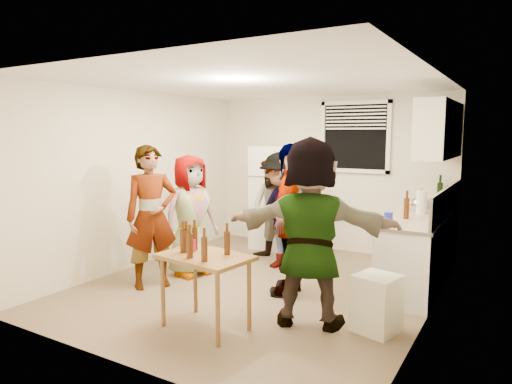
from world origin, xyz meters
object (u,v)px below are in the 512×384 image
Objects in this scene: beer_bottle_table at (190,258)px; guest_grey at (192,274)px; trash_bin at (377,306)px; serving_table at (206,328)px; kettle at (420,212)px; refrigerator at (277,197)px; guest_back_left at (273,261)px; beer_bottle_counter at (406,219)px; guest_stripe at (153,286)px; blue_cup at (388,224)px; guest_black at (291,293)px; guest_orange at (309,324)px; wine_bottle at (439,204)px; red_cup at (192,251)px; guest_back_right at (281,268)px.

guest_grey is (-1.15, 1.44, -0.74)m from beer_bottle_table.
serving_table is at bearing -151.84° from trash_bin.
kettle is 3.13m from serving_table.
refrigerator reaches higher than guest_back_left.
guest_back_left is (-2.00, 0.38, -0.90)m from beer_bottle_counter.
beer_bottle_table is at bearing -62.71° from guest_back_left.
serving_table is at bearing -109.24° from kettle.
refrigerator is 0.96× the size of guest_stripe.
guest_back_left is at bearing 157.63° from blue_cup.
guest_grey is 0.92× the size of guest_stripe.
refrigerator is at bearing 145.36° from blue_cup.
serving_table is at bearing -22.62° from guest_black.
trash_bin is 1.31m from guest_black.
guest_orange is (0.84, 0.61, 0.00)m from serving_table.
blue_cup reaches higher than guest_grey.
refrigerator is 0.95× the size of guest_black.
guest_stripe is at bearing -96.63° from guest_back_left.
wine_bottle reaches higher than guest_stripe.
beer_bottle_counter is 2.66m from beer_bottle_table.
refrigerator is 5.46× the size of wine_bottle.
red_cup is 2.52m from guest_back_left.
guest_back_left reaches higher than guest_black.
beer_bottle_counter is 0.41m from blue_cup.
beer_bottle_table is 0.14× the size of guest_back_right.
beer_bottle_table is at bearing 24.90° from guest_orange.
beer_bottle_counter is 0.15× the size of guest_back_right.
blue_cup is 0.08× the size of guest_grey.
refrigerator reaches higher than beer_bottle_counter.
kettle reaches higher than beer_bottle_table.
guest_orange is (0.90, 0.76, -0.74)m from beer_bottle_table.
wine_bottle is (0.10, 0.85, 0.00)m from kettle.
blue_cup is 0.23× the size of trash_bin.
beer_bottle_counter reaches higher than guest_grey.
guest_stripe is 1.73m from guest_black.
beer_bottle_table is 2.43m from guest_back_right.
beer_bottle_table is 0.24m from red_cup.
kettle is 3.13m from guest_grey.
trash_bin is 0.64× the size of serving_table.
guest_stripe is 0.94× the size of guest_orange.
guest_back_left is at bearing 98.76° from red_cup.
serving_table is at bearing 20.86° from guest_orange.
red_cup is 1.39m from guest_orange.
wine_bottle is at bearing 87.45° from trash_bin.
kettle is 0.30× the size of serving_table.
guest_stripe is at bearing -106.65° from guest_back_right.
wine_bottle is 1.41m from beer_bottle_counter.
kettle reaches higher than red_cup.
guest_back_left is (-2.04, 1.65, -0.25)m from trash_bin.
guest_orange is at bearing -97.57° from kettle.
beer_bottle_counter reaches higher than guest_stripe.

